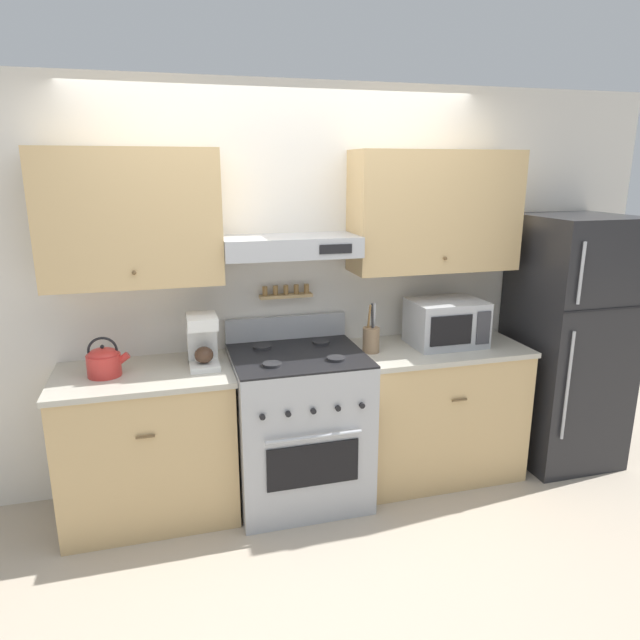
% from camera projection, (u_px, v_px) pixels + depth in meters
% --- Properties ---
extents(ground_plane, '(16.00, 16.00, 0.00)m').
position_uv_depth(ground_plane, '(310.00, 518.00, 3.42)').
color(ground_plane, '#B2A38E').
extents(wall_back, '(5.20, 0.46, 2.55)m').
position_uv_depth(wall_back, '(289.00, 265.00, 3.62)').
color(wall_back, silver).
rests_on(wall_back, ground_plane).
extents(counter_left, '(1.00, 0.65, 0.91)m').
position_uv_depth(counter_left, '(149.00, 444.00, 3.38)').
color(counter_left, tan).
rests_on(counter_left, ground_plane).
extents(counter_right, '(1.11, 0.65, 0.91)m').
position_uv_depth(counter_right, '(434.00, 409.00, 3.86)').
color(counter_right, tan).
rests_on(counter_right, ground_plane).
extents(stove_range, '(0.79, 0.74, 1.10)m').
position_uv_depth(stove_range, '(299.00, 425.00, 3.56)').
color(stove_range, '#ADAFB5').
rests_on(stove_range, ground_plane).
extents(refrigerator, '(0.67, 0.70, 1.73)m').
position_uv_depth(refrigerator, '(567.00, 341.00, 3.97)').
color(refrigerator, '#232326').
rests_on(refrigerator, ground_plane).
extents(tea_kettle, '(0.24, 0.19, 0.23)m').
position_uv_depth(tea_kettle, '(104.00, 361.00, 3.18)').
color(tea_kettle, red).
rests_on(tea_kettle, counter_left).
extents(coffee_maker, '(0.17, 0.24, 0.31)m').
position_uv_depth(coffee_maker, '(203.00, 339.00, 3.34)').
color(coffee_maker, white).
rests_on(coffee_maker, counter_left).
extents(microwave, '(0.47, 0.36, 0.30)m').
position_uv_depth(microwave, '(446.00, 323.00, 3.73)').
color(microwave, '#ADAFB5').
rests_on(microwave, counter_right).
extents(utensil_crock, '(0.11, 0.11, 0.31)m').
position_uv_depth(utensil_crock, '(371.00, 339.00, 3.59)').
color(utensil_crock, '#8E7051').
rests_on(utensil_crock, counter_right).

